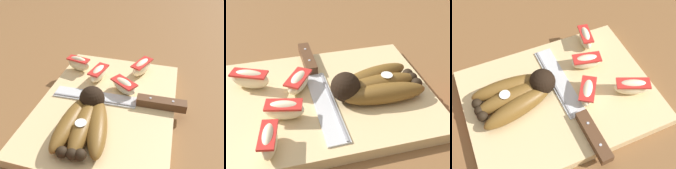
{
  "view_description": "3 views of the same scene",
  "coord_description": "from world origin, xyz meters",
  "views": [
    {
      "loc": [
        0.37,
        0.1,
        0.34
      ],
      "look_at": [
        -0.01,
        -0.0,
        0.05
      ],
      "focal_mm": 37.43,
      "sensor_mm": 36.0,
      "label": 1
    },
    {
      "loc": [
        -0.07,
        -0.39,
        0.34
      ],
      "look_at": [
        0.03,
        -0.01,
        0.04
      ],
      "focal_mm": 45.87,
      "sensor_mm": 36.0,
      "label": 2
    },
    {
      "loc": [
        0.13,
        0.28,
        0.47
      ],
      "look_at": [
        -0.0,
        -0.01,
        0.04
      ],
      "focal_mm": 45.2,
      "sensor_mm": 36.0,
      "label": 3
    }
  ],
  "objects": [
    {
      "name": "cutting_board",
      "position": [
        0.01,
        -0.01,
        0.01
      ],
      "size": [
        0.36,
        0.28,
        0.02
      ],
      "primitive_type": "cube",
      "color": "#DBBC84",
      "rests_on": "ground_plane"
    },
    {
      "name": "ground_plane",
      "position": [
        0.0,
        0.0,
        0.0
      ],
      "size": [
        6.0,
        6.0,
        0.0
      ],
      "primitive_type": "plane",
      "color": "brown"
    },
    {
      "name": "chefs_knife",
      "position": [
        -0.0,
        0.05,
        0.03
      ],
      "size": [
        0.04,
        0.28,
        0.02
      ],
      "color": "silver",
      "rests_on": "cutting_board"
    },
    {
      "name": "apple_wedge_extra",
      "position": [
        -0.04,
        0.02,
        0.04
      ],
      "size": [
        0.06,
        0.07,
        0.03
      ],
      "color": "beige",
      "rests_on": "cutting_board"
    },
    {
      "name": "apple_wedge_middle",
      "position": [
        -0.12,
        0.04,
        0.04
      ],
      "size": [
        0.07,
        0.05,
        0.04
      ],
      "color": "beige",
      "rests_on": "cutting_board"
    },
    {
      "name": "apple_wedge_near",
      "position": [
        -0.09,
        -0.11,
        0.04
      ],
      "size": [
        0.03,
        0.06,
        0.04
      ],
      "color": "beige",
      "rests_on": "cutting_board"
    },
    {
      "name": "apple_wedge_far",
      "position": [
        -0.07,
        -0.05,
        0.04
      ],
      "size": [
        0.07,
        0.04,
        0.03
      ],
      "color": "beige",
      "rests_on": "cutting_board"
    },
    {
      "name": "banana_bunch",
      "position": [
        0.09,
        -0.03,
        0.04
      ],
      "size": [
        0.16,
        0.11,
        0.05
      ],
      "color": "black",
      "rests_on": "cutting_board"
    }
  ]
}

